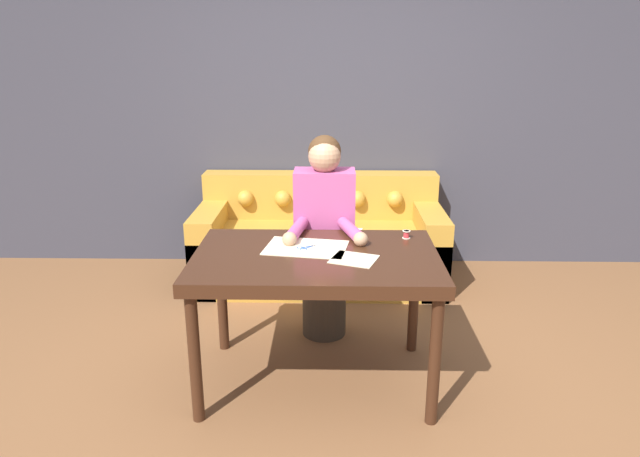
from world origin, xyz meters
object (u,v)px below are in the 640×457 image
dining_table (316,268)px  person (324,240)px  scissors (309,247)px  couch (320,243)px  thread_spool (406,234)px

dining_table → person: size_ratio=0.99×
person → scissors: (-0.08, -0.45, 0.11)m
dining_table → couch: bearing=90.4°
couch → scissors: 1.47m
couch → thread_spool: 1.42m
dining_table → couch: size_ratio=0.67×
scissors → thread_spool: 0.57m
couch → thread_spool: couch is taller
dining_table → thread_spool: thread_spool is taller
dining_table → scissors: size_ratio=6.51×
dining_table → couch: couch is taller
person → scissors: size_ratio=6.56×
thread_spool → person: bearing=148.3°
couch → person: 1.01m
scissors → person: bearing=80.3°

